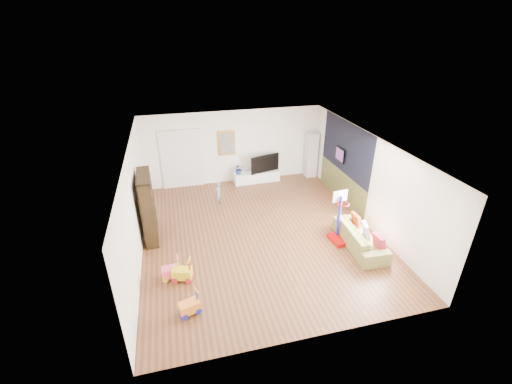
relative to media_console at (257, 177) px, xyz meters
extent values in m
cube|color=brown|center=(-0.80, -3.45, -0.20)|extent=(6.50, 7.50, 0.00)
cube|color=white|center=(-0.80, -3.45, 2.50)|extent=(6.50, 7.50, 0.00)
cube|color=white|center=(-0.80, 0.30, 1.15)|extent=(6.50, 0.00, 2.70)
cube|color=silver|center=(-0.80, -7.20, 1.15)|extent=(6.50, 0.00, 2.70)
cube|color=silver|center=(-4.05, -3.45, 1.15)|extent=(0.00, 7.50, 2.70)
cube|color=silver|center=(2.45, -3.45, 1.15)|extent=(0.00, 7.50, 2.70)
cube|color=black|center=(2.43, -2.05, 1.65)|extent=(0.01, 3.20, 1.70)
cube|color=brown|center=(2.43, -2.05, 0.30)|extent=(0.01, 3.20, 1.00)
cube|color=white|center=(-2.70, 0.26, 0.85)|extent=(1.45, 0.06, 2.10)
cube|color=gold|center=(-1.05, 0.26, 1.35)|extent=(0.62, 0.06, 0.92)
cube|color=#7F3F8C|center=(2.37, -1.85, 1.35)|extent=(0.04, 0.56, 0.46)
cube|color=white|center=(0.00, 0.00, 0.00)|extent=(1.74, 0.49, 0.40)
cube|color=silver|center=(2.18, 0.04, 0.67)|extent=(0.41, 0.41, 1.74)
cube|color=black|center=(-3.80, -2.82, 0.75)|extent=(0.40, 1.32, 1.90)
imported|color=olive|center=(1.69, -4.71, 0.09)|extent=(0.89, 2.03, 0.58)
cube|color=#AF0705|center=(1.28, -4.36, 0.54)|extent=(0.58, 0.67, 1.47)
cube|color=yellow|center=(-3.07, -4.91, 0.10)|extent=(0.51, 0.40, 0.60)
cube|color=orange|center=(-2.99, -6.00, 0.08)|extent=(0.49, 0.38, 0.57)
cube|color=#FA4D71|center=(-3.32, -4.77, 0.09)|extent=(0.45, 0.30, 0.58)
imported|color=slate|center=(-1.68, -1.39, 0.19)|extent=(0.34, 0.33, 0.79)
imported|color=black|center=(0.27, 0.03, 0.54)|extent=(1.16, 0.45, 0.67)
imported|color=navy|center=(-0.69, -0.03, 0.40)|extent=(0.38, 0.34, 0.40)
cube|color=#AD203C|center=(1.88, -5.24, 0.26)|extent=(0.14, 0.41, 0.40)
cube|color=white|center=(1.85, -4.67, 0.26)|extent=(0.21, 0.41, 0.40)
cube|color=#AC3810|center=(1.86, -4.11, 0.26)|extent=(0.11, 0.37, 0.37)
camera|label=1|loc=(-2.94, -11.46, 5.34)|focal=24.00mm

